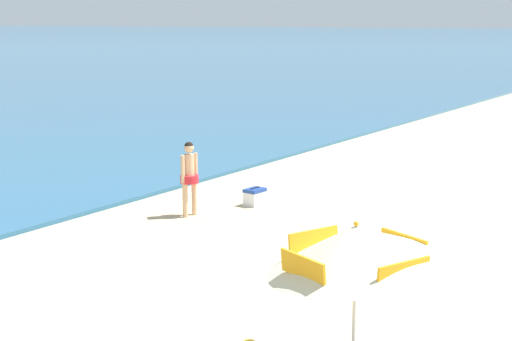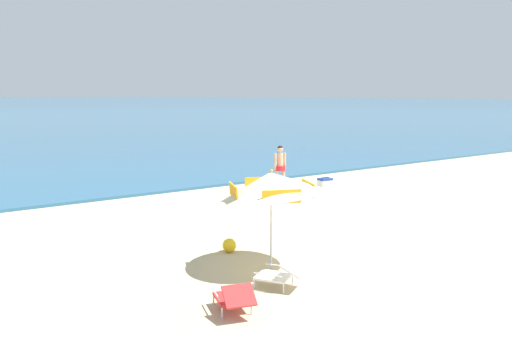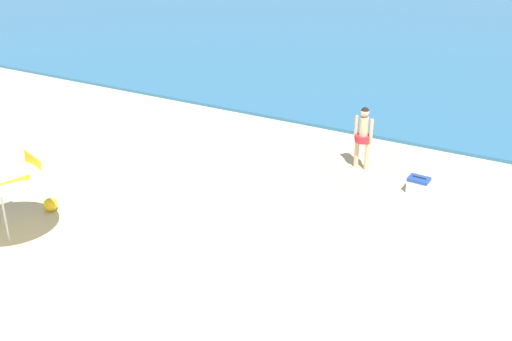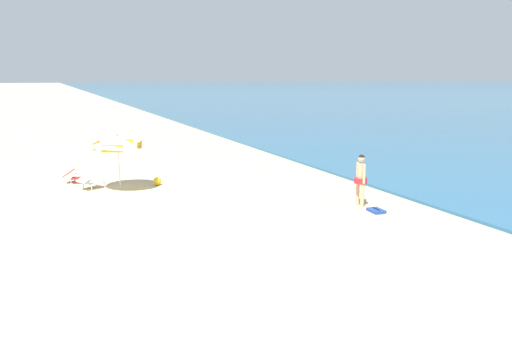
# 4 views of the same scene
# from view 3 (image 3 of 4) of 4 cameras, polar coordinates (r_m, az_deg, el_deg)

# --- Properties ---
(person_standing_near_shore) EXTENTS (0.49, 0.41, 1.67)m
(person_standing_near_shore) POSITION_cam_3_polar(r_m,az_deg,el_deg) (17.01, 9.12, 3.12)
(person_standing_near_shore) COLOR #D8A87F
(person_standing_near_shore) RESTS_ON ground
(cooler_box) EXTENTS (0.52, 0.39, 0.43)m
(cooler_box) POSITION_cam_3_polar(r_m,az_deg,el_deg) (16.39, 13.64, -1.22)
(cooler_box) COLOR white
(cooler_box) RESTS_ON ground
(beach_ball) EXTENTS (0.31, 0.31, 0.31)m
(beach_ball) POSITION_cam_3_polar(r_m,az_deg,el_deg) (15.90, -17.10, -2.80)
(beach_ball) COLOR yellow
(beach_ball) RESTS_ON ground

